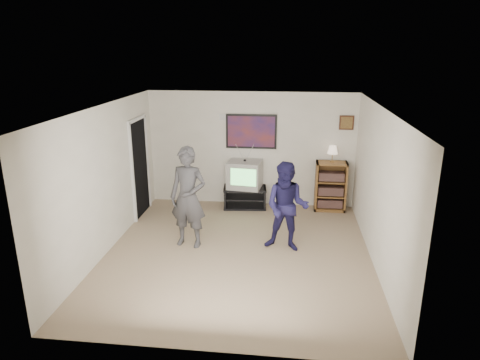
% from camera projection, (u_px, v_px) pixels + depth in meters
% --- Properties ---
extents(room_shell, '(4.51, 5.00, 2.51)m').
position_uv_depth(room_shell, '(240.00, 178.00, 7.31)').
color(room_shell, '#7A654D').
rests_on(room_shell, ground).
extents(media_stand, '(0.97, 0.60, 0.46)m').
position_uv_depth(media_stand, '(245.00, 197.00, 9.42)').
color(media_stand, black).
rests_on(media_stand, room_shell).
extents(crt_television, '(0.77, 0.67, 0.59)m').
position_uv_depth(crt_television, '(245.00, 174.00, 9.26)').
color(crt_television, '#9F9E9A').
rests_on(crt_television, media_stand).
extents(bookshelf, '(0.65, 0.37, 1.07)m').
position_uv_depth(bookshelf, '(331.00, 186.00, 9.17)').
color(bookshelf, brown).
rests_on(bookshelf, room_shell).
extents(table_lamp, '(0.22, 0.22, 0.35)m').
position_uv_depth(table_lamp, '(332.00, 154.00, 8.99)').
color(table_lamp, beige).
rests_on(table_lamp, bookshelf).
extents(person_tall, '(0.72, 0.53, 1.80)m').
position_uv_depth(person_tall, '(188.00, 197.00, 7.42)').
color(person_tall, '#39393C').
rests_on(person_tall, room_shell).
extents(person_short, '(0.86, 0.72, 1.57)m').
position_uv_depth(person_short, '(287.00, 207.00, 7.29)').
color(person_short, '#1B1842').
rests_on(person_short, room_shell).
extents(controller_left, '(0.06, 0.12, 0.03)m').
position_uv_depth(controller_left, '(192.00, 179.00, 7.54)').
color(controller_left, white).
rests_on(controller_left, person_tall).
extents(controller_right, '(0.05, 0.11, 0.03)m').
position_uv_depth(controller_right, '(289.00, 185.00, 7.39)').
color(controller_right, white).
rests_on(controller_right, person_short).
extents(poster, '(1.10, 0.03, 0.75)m').
position_uv_depth(poster, '(251.00, 132.00, 9.21)').
color(poster, black).
rests_on(poster, room_shell).
extents(air_vent, '(0.28, 0.02, 0.14)m').
position_uv_depth(air_vent, '(226.00, 117.00, 9.19)').
color(air_vent, white).
rests_on(air_vent, room_shell).
extents(small_picture, '(0.30, 0.03, 0.30)m').
position_uv_depth(small_picture, '(347.00, 123.00, 8.93)').
color(small_picture, '#341E10').
rests_on(small_picture, room_shell).
extents(doorway, '(0.03, 0.85, 2.00)m').
position_uv_depth(doorway, '(139.00, 168.00, 8.82)').
color(doorway, black).
rests_on(doorway, room_shell).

